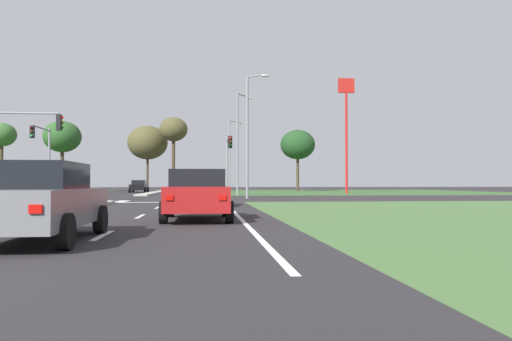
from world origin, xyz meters
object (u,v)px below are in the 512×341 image
(traffic_signal_far_left, at_px, (43,148))
(street_lamp_third, at_px, (239,138))
(car_silver_second, at_px, (205,190))
(car_red_third, at_px, (198,194))
(street_lamp_fourth, at_px, (231,152))
(treeline_fifth, at_px, (298,145))
(fastfood_pole_sign, at_px, (346,110))
(street_lamp_second, at_px, (249,130))
(car_grey_near, at_px, (38,201))
(treeline_near, at_px, (2,136))
(car_black_fourth, at_px, (139,186))
(treeline_second, at_px, (62,137))
(treeline_third, at_px, (148,143))
(traffic_signal_near_left, at_px, (8,137))
(traffic_signal_far_right, at_px, (228,154))
(treeline_fourth, at_px, (174,130))

(traffic_signal_far_left, distance_m, street_lamp_third, 17.37)
(car_silver_second, relative_size, car_red_third, 1.00)
(street_lamp_fourth, distance_m, treeline_fifth, 10.53)
(car_red_third, height_order, fastfood_pole_sign, fastfood_pole_sign)
(street_lamp_second, bearing_deg, street_lamp_fourth, 89.88)
(traffic_signal_far_left, height_order, street_lamp_third, street_lamp_third)
(car_grey_near, xyz_separation_m, treeline_near, (-23.76, 56.75, 6.66))
(traffic_signal_far_left, bearing_deg, car_black_fourth, 74.17)
(car_black_fourth, relative_size, treeline_fifth, 0.49)
(car_red_third, xyz_separation_m, treeline_fifth, (13.06, 51.06, 5.72))
(car_grey_near, xyz_separation_m, treeline_second, (-15.42, 54.86, 6.36))
(street_lamp_second, distance_m, treeline_third, 32.01)
(traffic_signal_near_left, distance_m, treeline_near, 40.63)
(car_silver_second, xyz_separation_m, fastfood_pole_sign, (15.49, 27.24, 8.43))
(traffic_signal_far_right, xyz_separation_m, treeline_fifth, (10.94, 25.88, 2.92))
(treeline_second, bearing_deg, street_lamp_fourth, -6.83)
(car_red_third, bearing_deg, traffic_signal_near_left, 128.43)
(treeline_fourth, bearing_deg, car_silver_second, -83.76)
(traffic_signal_far_right, relative_size, street_lamp_fourth, 0.61)
(car_black_fourth, distance_m, street_lamp_fourth, 12.43)
(car_black_fourth, height_order, traffic_signal_far_left, traffic_signal_far_left)
(car_red_third, bearing_deg, traffic_signal_far_left, 116.87)
(traffic_signal_far_right, distance_m, treeline_second, 32.15)
(car_silver_second, xyz_separation_m, traffic_signal_near_left, (-11.43, 5.04, 3.04))
(traffic_signal_far_right, height_order, fastfood_pole_sign, fastfood_pole_sign)
(treeline_second, bearing_deg, car_red_third, -69.59)
(traffic_signal_far_right, relative_size, treeline_third, 0.64)
(traffic_signal_far_right, relative_size, treeline_near, 0.62)
(traffic_signal_far_left, height_order, street_lamp_fourth, street_lamp_fourth)
(treeline_near, bearing_deg, street_lamp_fourth, -8.49)
(street_lamp_second, relative_size, fastfood_pole_sign, 0.71)
(car_grey_near, relative_size, treeline_second, 0.47)
(car_silver_second, relative_size, treeline_second, 0.46)
(treeline_second, height_order, treeline_third, treeline_second)
(traffic_signal_near_left, xyz_separation_m, street_lamp_fourth, (14.67, 32.84, 1.39))
(treeline_fifth, bearing_deg, traffic_signal_near_left, -123.36)
(car_black_fourth, xyz_separation_m, traffic_signal_near_left, (-3.39, -30.12, 3.06))
(traffic_signal_far_left, xyz_separation_m, treeline_near, (-13.71, 25.69, 3.45))
(treeline_third, bearing_deg, street_lamp_fourth, -14.71)
(treeline_near, bearing_deg, street_lamp_third, -34.02)
(car_black_fourth, distance_m, traffic_signal_far_right, 21.73)
(car_silver_second, relative_size, treeline_fifth, 0.49)
(car_grey_near, relative_size, car_red_third, 1.02)
(traffic_signal_near_left, relative_size, street_lamp_third, 0.56)
(car_black_fourth, distance_m, fastfood_pole_sign, 26.23)
(car_grey_near, relative_size, car_silver_second, 1.02)
(traffic_signal_far_left, distance_m, treeline_near, 29.33)
(treeline_third, bearing_deg, street_lamp_third, -59.80)
(traffic_signal_near_left, relative_size, fastfood_pole_sign, 0.43)
(fastfood_pole_sign, relative_size, treeline_third, 1.45)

